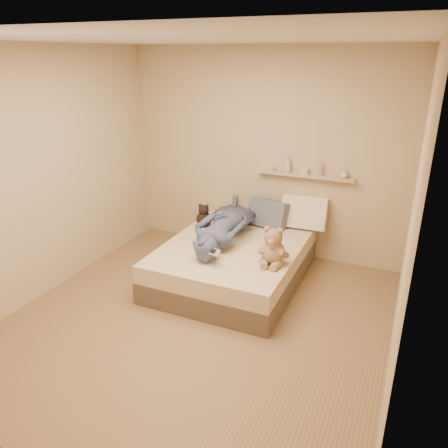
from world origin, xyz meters
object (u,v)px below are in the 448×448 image
at_px(dark_plush, 204,217).
at_px(pillow_cream, 304,213).
at_px(bed, 234,262).
at_px(pillow_grey, 267,213).
at_px(game_console, 212,251).
at_px(teddy_bear, 273,249).
at_px(person, 225,223).
at_px(wall_shelf, 305,175).

distance_m(dark_plush, pillow_cream, 1.25).
relative_size(bed, pillow_grey, 3.80).
bearing_deg(game_console, teddy_bear, 26.93).
bearing_deg(bed, pillow_grey, 76.51).
xyz_separation_m(pillow_cream, pillow_grey, (-0.43, -0.14, -0.03)).
xyz_separation_m(dark_plush, pillow_grey, (0.72, 0.34, 0.04)).
bearing_deg(bed, pillow_cream, 54.35).
distance_m(pillow_cream, person, 1.03).
bearing_deg(person, game_console, 98.73).
bearing_deg(pillow_grey, game_console, -97.42).
height_order(teddy_bear, pillow_grey, teddy_bear).
height_order(teddy_bear, dark_plush, teddy_bear).
relative_size(teddy_bear, wall_shelf, 0.35).
distance_m(game_console, pillow_grey, 1.28).
height_order(pillow_grey, person, person).
bearing_deg(person, pillow_grey, -124.82).
xyz_separation_m(game_console, teddy_bear, (0.56, 0.28, 0.02)).
relative_size(pillow_cream, person, 0.36).
height_order(pillow_grey, wall_shelf, wall_shelf).
xyz_separation_m(game_console, wall_shelf, (0.55, 1.49, 0.49)).
distance_m(pillow_cream, wall_shelf, 0.46).
height_order(game_console, pillow_grey, pillow_grey).
relative_size(dark_plush, pillow_cream, 0.55).
relative_size(dark_plush, person, 0.20).
relative_size(bed, game_console, 10.06).
bearing_deg(pillow_grey, dark_plush, -155.14).
distance_m(pillow_cream, pillow_grey, 0.45).
bearing_deg(teddy_bear, pillow_cream, 88.10).
bearing_deg(teddy_bear, wall_shelf, 90.37).
distance_m(bed, teddy_bear, 0.75).
distance_m(game_console, person, 0.73).
relative_size(teddy_bear, pillow_cream, 0.76).
xyz_separation_m(dark_plush, wall_shelf, (1.11, 0.55, 0.52)).
bearing_deg(game_console, dark_plush, 120.78).
bearing_deg(bed, game_console, -90.01).
relative_size(bed, dark_plush, 6.31).
relative_size(bed, wall_shelf, 1.58).
distance_m(bed, dark_plush, 0.75).
bearing_deg(teddy_bear, bed, 151.83).
bearing_deg(wall_shelf, bed, -121.18).
relative_size(teddy_bear, dark_plush, 1.39).
xyz_separation_m(game_console, person, (-0.16, 0.71, 0.03)).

